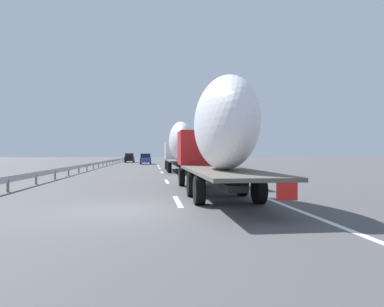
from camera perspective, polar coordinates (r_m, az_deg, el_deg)
name	(u,v)px	position (r m, az deg, el deg)	size (l,w,h in m)	color
ground_plane	(146,166)	(51.37, -7.50, -2.05)	(260.00, 260.00, 0.00)	#4C4C4F
lane_stripe_0	(178,201)	(13.49, -2.35, -7.79)	(3.20, 0.20, 0.01)	white
lane_stripe_1	(167,181)	(23.00, -4.12, -4.56)	(3.20, 0.20, 0.01)	white
lane_stripe_2	(162,172)	(34.25, -4.94, -3.06)	(3.20, 0.20, 0.01)	white
lane_stripe_3	(160,168)	(43.17, -5.28, -2.43)	(3.20, 0.20, 0.01)	white
lane_stripe_4	(159,167)	(49.24, -5.45, -2.13)	(3.20, 0.20, 0.01)	white
lane_stripe_5	(158,165)	(54.71, -5.56, -1.92)	(3.20, 0.20, 0.01)	white
edge_line_right	(181,165)	(56.55, -1.84, -1.86)	(110.00, 0.20, 0.01)	white
truck_lead	(180,145)	(35.17, -2.05, 1.46)	(14.02, 2.55, 4.92)	silver
truck_trailing	(218,135)	(14.86, 4.24, 3.07)	(13.59, 2.55, 4.78)	#B21919
car_black_suv	(130,158)	(72.84, -10.14, -0.70)	(4.52, 1.88, 1.88)	black
car_blue_sedan	(146,159)	(60.91, -7.57, -0.86)	(4.74, 1.90, 1.82)	#28479E
road_sign	(186,151)	(59.66, -0.93, 0.43)	(0.10, 0.90, 3.31)	gray
tree_0	(192,146)	(94.59, 0.02, 1.19)	(3.72, 3.72, 6.10)	#472D19
tree_1	(198,143)	(73.82, 0.94, 1.74)	(2.77, 2.77, 6.33)	#472D19
tree_2	(207,142)	(71.14, 2.51, 1.88)	(2.70, 2.70, 6.44)	#472D19
tree_3	(207,142)	(58.21, 2.46, 1.97)	(2.46, 2.46, 6.06)	#472D19
tree_4	(212,137)	(51.72, 3.33, 2.68)	(2.70, 2.70, 6.97)	#472D19
guardrail_median	(107,162)	(54.77, -13.74, -1.31)	(94.00, 0.10, 0.76)	#9EA0A5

